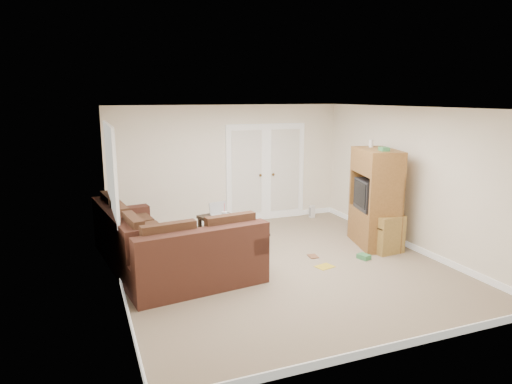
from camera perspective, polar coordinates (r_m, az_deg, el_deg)
name	(u,v)px	position (r m, az deg, el deg)	size (l,w,h in m)	color
floor	(281,265)	(7.46, 3.19, -9.12)	(5.50, 5.50, 0.00)	gray
ceiling	(283,108)	(6.96, 3.43, 10.46)	(5.00, 5.50, 0.02)	white
wall_left	(115,203)	(6.50, -17.19, -1.28)	(0.02, 5.50, 2.50)	white
wall_right	(412,179)	(8.44, 18.94, 1.55)	(0.02, 5.50, 2.50)	white
wall_back	(228,165)	(9.64, -3.50, 3.39)	(5.00, 0.02, 2.50)	white
wall_front	(396,240)	(4.82, 17.05, -5.80)	(5.00, 0.02, 2.50)	white
baseboards	(281,262)	(7.44, 3.19, -8.76)	(5.00, 5.50, 0.10)	white
french_doors	(266,173)	(9.93, 1.26, 2.41)	(1.80, 0.05, 2.13)	white
window_left	(111,170)	(7.43, -17.65, 2.65)	(0.05, 1.92, 1.42)	white
sectional_sofa	(161,250)	(7.22, -11.76, -7.07)	(2.35, 3.06, 0.91)	#49261C
coffee_table	(228,232)	(8.27, -3.54, -4.98)	(0.91, 1.34, 0.84)	black
tv_armoire	(375,197)	(8.47, 14.64, -0.64)	(0.86, 1.21, 1.89)	brown
side_cabinet	(384,230)	(8.29, 15.77, -4.55)	(0.56, 0.56, 1.08)	olive
space_heater	(312,212)	(10.31, 7.03, -2.44)	(0.11, 0.09, 0.27)	white
floor_magazine	(325,267)	(7.46, 8.58, -9.20)	(0.28, 0.22, 0.01)	gold
floor_greenbox	(364,257)	(7.91, 13.32, -7.87)	(0.15, 0.20, 0.08)	#387C48
floor_book	(309,257)	(7.85, 6.61, -8.03)	(0.15, 0.21, 0.02)	brown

